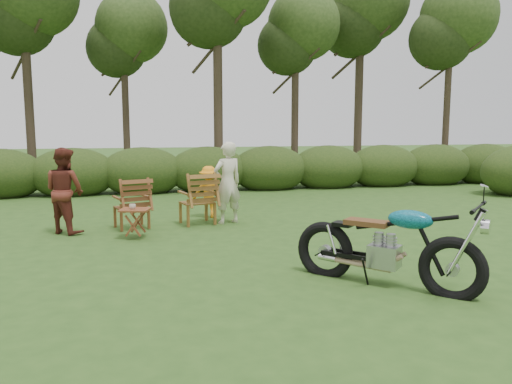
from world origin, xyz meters
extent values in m
plane|color=#264717|center=(0.00, 0.00, 0.00)|extent=(80.00, 80.00, 0.00)
cylinder|color=#33261C|center=(-5.50, 11.10, 3.60)|extent=(0.28, 0.28, 7.20)
sphere|color=#273E17|center=(-5.50, 11.10, 5.84)|extent=(2.88, 2.88, 2.88)
cylinder|color=#33261C|center=(-2.50, 12.20, 3.15)|extent=(0.24, 0.24, 6.30)
sphere|color=#273E17|center=(-2.50, 12.20, 5.11)|extent=(2.52, 2.52, 2.52)
cylinder|color=#33261C|center=(0.50, 10.00, 3.83)|extent=(0.30, 0.30, 7.65)
cylinder|color=#33261C|center=(3.50, 11.10, 3.24)|extent=(0.26, 0.26, 6.48)
sphere|color=#273E17|center=(3.50, 11.10, 5.26)|extent=(2.59, 2.59, 2.59)
cylinder|color=#33261C|center=(6.50, 12.20, 3.96)|extent=(0.32, 0.32, 7.92)
sphere|color=#273E17|center=(6.50, 12.20, 6.42)|extent=(3.17, 3.17, 3.17)
cylinder|color=#33261C|center=(9.00, 10.00, 3.42)|extent=(0.24, 0.24, 6.84)
sphere|color=#273E17|center=(9.00, 10.00, 5.55)|extent=(2.74, 2.74, 2.74)
ellipsoid|color=#1C3312|center=(-4.00, 9.00, 0.63)|extent=(2.52, 1.68, 1.51)
ellipsoid|color=#1C3312|center=(-2.00, 9.00, 0.63)|extent=(2.52, 1.68, 1.51)
ellipsoid|color=#1C3312|center=(0.00, 9.00, 0.63)|extent=(2.52, 1.68, 1.51)
ellipsoid|color=#1C3312|center=(2.00, 9.00, 0.63)|extent=(2.52, 1.68, 1.51)
ellipsoid|color=#1C3312|center=(4.00, 9.00, 0.63)|extent=(2.52, 1.68, 1.51)
ellipsoid|color=#1C3312|center=(6.00, 9.00, 0.63)|extent=(2.52, 1.68, 1.51)
ellipsoid|color=#1C3312|center=(8.00, 9.00, 0.63)|extent=(2.52, 1.68, 1.51)
ellipsoid|color=#1C3312|center=(10.00, 9.00, 0.63)|extent=(2.52, 1.68, 1.51)
imported|color=beige|center=(-2.24, 2.65, 0.59)|extent=(0.15, 0.15, 0.09)
imported|color=beige|center=(-0.32, 3.68, 0.00)|extent=(0.72, 0.58, 1.70)
imported|color=#5C241A|center=(-3.48, 3.45, 0.00)|extent=(1.00, 0.98, 1.63)
imported|color=orange|center=(-0.61, 4.43, 0.00)|extent=(0.82, 0.58, 1.15)
camera|label=1|loc=(-2.10, -6.47, 2.05)|focal=35.00mm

